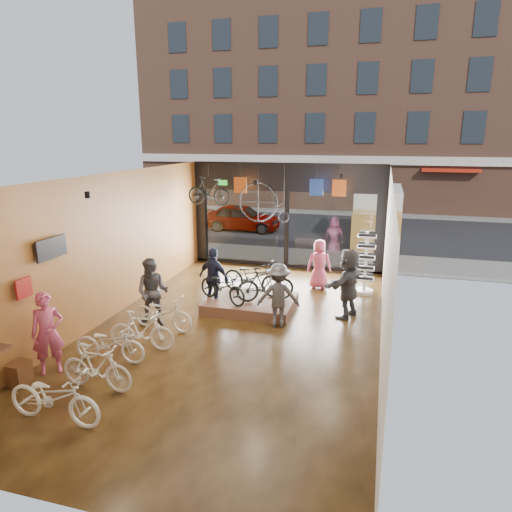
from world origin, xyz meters
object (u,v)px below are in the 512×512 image
at_px(box_truck, 377,216).
at_px(floor_bike_2, 110,343).
at_px(floor_bike_1, 96,367).
at_px(customer_3, 278,296).
at_px(display_bike_right, 252,277).
at_px(customer_2, 214,278).
at_px(street_car, 241,217).
at_px(sunglasses_rack, 366,263).
at_px(customer_1, 153,292).
at_px(floor_bike_4, 163,313).
at_px(hung_bike, 209,191).
at_px(floor_bike_3, 142,330).
at_px(display_platform, 251,304).
at_px(customer_4, 319,264).
at_px(penny_farthing, 266,204).
at_px(display_bike_mid, 265,284).
at_px(customer_0, 48,333).
at_px(display_bike_left, 223,286).
at_px(floor_bike_0, 54,397).

xyz_separation_m(box_truck, floor_bike_2, (-5.22, -13.32, -0.78)).
xyz_separation_m(floor_bike_1, customer_3, (2.66, 3.85, 0.37)).
relative_size(display_bike_right, customer_2, 1.09).
height_order(street_car, customer_3, customer_3).
distance_m(street_car, sunglasses_rack, 10.58).
xyz_separation_m(floor_bike_2, customer_1, (-0.05, 2.06, 0.46)).
height_order(floor_bike_4, hung_bike, hung_bike).
xyz_separation_m(floor_bike_2, floor_bike_3, (0.38, 0.70, 0.04)).
height_order(display_platform, display_bike_right, display_bike_right).
bearing_deg(sunglasses_rack, customer_3, -112.17).
distance_m(customer_2, customer_4, 3.60).
xyz_separation_m(floor_bike_1, floor_bike_2, (-0.40, 1.05, -0.04)).
xyz_separation_m(sunglasses_rack, penny_farthing, (-3.40, 1.01, 1.54)).
height_order(box_truck, display_bike_mid, box_truck).
distance_m(display_bike_mid, display_bike_right, 0.72).
relative_size(floor_bike_4, customer_3, 1.01).
distance_m(display_bike_right, customer_0, 5.73).
bearing_deg(display_platform, box_truck, 71.57).
bearing_deg(box_truck, floor_bike_4, -113.09).
relative_size(floor_bike_1, customer_4, 0.96).
relative_size(display_platform, customer_3, 1.45).
height_order(customer_3, customer_4, customer_3).
height_order(display_bike_right, customer_3, customer_3).
relative_size(floor_bike_2, sunglasses_rack, 0.83).
relative_size(box_truck, display_bike_left, 3.62).
xyz_separation_m(floor_bike_0, display_platform, (1.71, 5.92, -0.32)).
bearing_deg(display_bike_mid, customer_0, 114.60).
bearing_deg(customer_4, customer_0, 51.41).
bearing_deg(display_platform, floor_bike_3, -118.36).
height_order(customer_4, penny_farthing, penny_farthing).
xyz_separation_m(street_car, display_bike_right, (3.49, -10.09, 0.12)).
bearing_deg(customer_4, street_car, -62.98).
bearing_deg(floor_bike_0, customer_0, 42.24).
height_order(floor_bike_1, customer_0, customer_0).
bearing_deg(display_bike_right, box_truck, -7.33).
bearing_deg(street_car, customer_2, -166.64).
distance_m(floor_bike_0, floor_bike_4, 3.97).
relative_size(floor_bike_2, display_bike_mid, 0.99).
distance_m(customer_1, sunglasses_rack, 6.45).
bearing_deg(customer_0, customer_2, 26.14).
xyz_separation_m(street_car, floor_bike_0, (1.86, -16.46, -0.21)).
bearing_deg(customer_1, display_platform, 30.07).
relative_size(display_platform, display_bike_mid, 1.48).
bearing_deg(street_car, customer_1, -173.09).
relative_size(street_car, sunglasses_rack, 2.06).
bearing_deg(floor_bike_4, street_car, 14.78).
xyz_separation_m(customer_4, sunglasses_rack, (1.42, -0.09, 0.17)).
bearing_deg(hung_bike, display_bike_mid, -128.59).
bearing_deg(customer_1, display_bike_right, 37.96).
relative_size(display_bike_mid, penny_farthing, 0.96).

